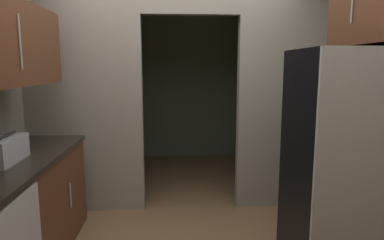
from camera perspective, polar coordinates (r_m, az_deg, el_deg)
The scene contains 5 objects.
kitchen_partition at distance 3.68m, azimuth -3.11°, elevation 5.68°, with size 3.25×0.12×2.58m.
adjoining_room_shell at distance 5.30m, azimuth -2.75°, elevation 5.78°, with size 3.25×2.33×2.58m.
refrigerator at distance 2.84m, azimuth 24.09°, elevation -6.66°, with size 0.74×0.73×1.71m.
lower_cabinet_run at distance 2.95m, azimuth -28.53°, elevation -14.75°, with size 0.67×1.96×0.90m.
boombox at distance 2.78m, azimuth -28.85°, elevation -4.49°, with size 0.16×0.42×0.21m.
Camera 1 is at (-0.08, -2.47, 1.58)m, focal length 31.58 mm.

